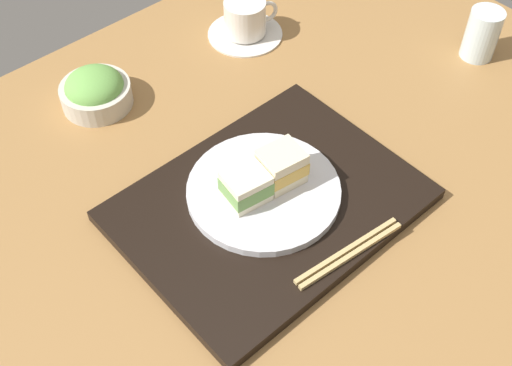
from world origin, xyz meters
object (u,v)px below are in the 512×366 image
sandwich_far (281,166)px  drinking_glass (482,34)px  sandwich_near (246,186)px  coffee_cup (245,21)px  salad_bowl (95,91)px  chopsticks_pair (349,253)px  sandwich_plate (264,191)px

sandwich_far → drinking_glass: size_ratio=0.73×
sandwich_near → coffee_cup: 44.66cm
salad_bowl → drinking_glass: 71.99cm
chopsticks_pair → sandwich_near: bearing=105.6°
salad_bowl → drinking_glass: size_ratio=1.28×
sandwich_plate → drinking_glass: bearing=-0.3°
coffee_cup → sandwich_far: bearing=-123.6°
sandwich_near → chopsticks_pair: 17.91cm
chopsticks_pair → drinking_glass: bearing=16.9°
drinking_glass → sandwich_far: bearing=-179.8°
sandwich_near → sandwich_far: bearing=-7.9°
sandwich_near → salad_bowl: bearing=95.9°
salad_bowl → sandwich_near: bearing=-84.1°
coffee_cup → drinking_glass: 44.92cm
sandwich_far → coffee_cup: size_ratio=0.48×
sandwich_near → salad_bowl: (-3.74, 36.06, -2.84)cm
sandwich_plate → sandwich_far: bearing=-7.9°
sandwich_plate → chopsticks_pair: size_ratio=1.27×
sandwich_near → coffee_cup: bearing=49.0°
sandwich_far → sandwich_plate: bearing=172.1°
sandwich_near → salad_bowl: sandwich_near is taller
sandwich_plate → salad_bowl: size_ratio=1.90×
chopsticks_pair → sandwich_plate: bearing=95.4°
sandwich_far → coffee_cup: sandwich_far is taller
sandwich_plate → sandwich_near: size_ratio=3.33×
sandwich_plate → sandwich_near: sandwich_near is taller
drinking_glass → salad_bowl: bearing=149.3°
sandwich_far → coffee_cup: bearing=56.4°
sandwich_near → sandwich_far: 6.40cm
sandwich_near → drinking_glass: 58.14cm
sandwich_near → drinking_glass: size_ratio=0.73×
chopsticks_pair → coffee_cup: coffee_cup is taller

